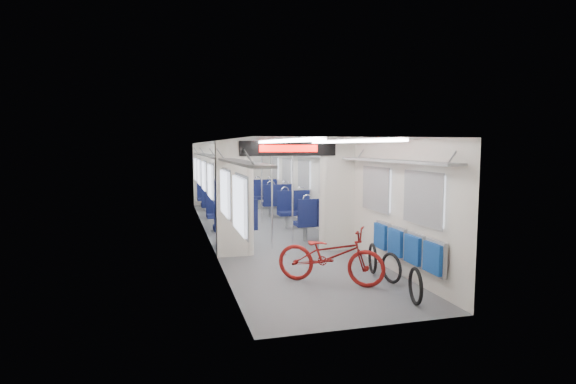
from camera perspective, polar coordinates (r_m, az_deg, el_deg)
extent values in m
plane|color=#515456|center=(11.29, -2.73, -5.38)|extent=(12.00, 12.00, 0.00)
cube|color=silver|center=(10.92, -10.22, 0.25)|extent=(0.02, 12.00, 2.30)
cube|color=silver|center=(11.52, 4.30, 0.61)|extent=(0.02, 12.00, 2.30)
cube|color=silver|center=(17.02, -7.06, 2.26)|extent=(2.90, 0.02, 2.30)
cube|color=silver|center=(5.47, 10.77, -5.25)|extent=(2.90, 0.02, 2.30)
cube|color=silver|center=(11.08, -2.79, 6.37)|extent=(2.90, 12.00, 0.02)
cube|color=white|center=(10.98, -5.61, 6.20)|extent=(0.12, 11.40, 0.04)
cube|color=white|center=(11.21, -0.02, 6.22)|extent=(0.12, 11.40, 0.04)
cube|color=silver|center=(8.99, -7.06, -1.84)|extent=(0.65, 0.18, 2.00)
cube|color=silver|center=(9.56, 6.42, -1.38)|extent=(0.65, 0.18, 2.00)
cube|color=silver|center=(9.14, -0.11, 5.56)|extent=(2.90, 0.18, 0.30)
cylinder|color=silver|center=(9.04, -5.02, -1.78)|extent=(0.20, 0.20, 2.00)
cylinder|color=silver|center=(9.45, 4.58, -1.45)|extent=(0.20, 0.20, 2.00)
cube|color=black|center=(9.03, 0.07, 5.56)|extent=(2.00, 0.03, 0.30)
cube|color=#FF0C07|center=(9.01, 0.11, 5.55)|extent=(1.20, 0.02, 0.14)
cube|color=silver|center=(6.15, -6.21, -1.60)|extent=(0.04, 1.00, 0.75)
cube|color=silver|center=(7.15, 16.89, -0.78)|extent=(0.04, 1.00, 0.75)
cube|color=silver|center=(7.73, -8.03, -0.12)|extent=(0.04, 1.00, 0.75)
cube|color=silver|center=(8.55, 11.23, 0.39)|extent=(0.04, 1.00, 0.75)
cube|color=silver|center=(10.40, -9.85, 1.37)|extent=(0.04, 1.00, 0.75)
cube|color=silver|center=(11.02, 5.02, 1.68)|extent=(0.04, 1.00, 0.75)
cube|color=silver|center=(12.29, -10.65, 2.02)|extent=(0.04, 1.00, 0.75)
cube|color=silver|center=(12.82, 2.12, 2.27)|extent=(0.04, 1.00, 0.75)
cube|color=silver|center=(14.18, -11.24, 2.50)|extent=(0.04, 1.00, 0.75)
cube|color=silver|center=(14.64, -0.07, 2.71)|extent=(0.04, 1.00, 0.75)
cube|color=silver|center=(15.98, -11.67, 2.85)|extent=(0.04, 1.00, 0.75)
cube|color=silver|center=(16.39, -1.70, 3.04)|extent=(0.04, 1.00, 0.75)
cube|color=gray|center=(6.92, -6.05, 3.79)|extent=(0.30, 3.60, 0.04)
cube|color=gray|center=(7.73, 12.93, 3.89)|extent=(0.30, 3.60, 0.04)
cube|color=gray|center=(12.88, -10.24, 4.65)|extent=(0.30, 7.60, 0.04)
cube|color=gray|center=(13.33, 0.75, 4.77)|extent=(0.30, 7.60, 0.04)
cube|color=gray|center=(16.97, -7.02, 1.74)|extent=(0.90, 0.05, 2.00)
imported|color=maroon|center=(7.26, 5.40, -8.00)|extent=(1.79, 1.49, 0.92)
cube|color=gray|center=(6.92, 18.29, -7.94)|extent=(0.06, 0.46, 0.52)
cube|color=navy|center=(6.89, 17.87, -7.99)|extent=(0.06, 0.42, 0.44)
cube|color=gray|center=(7.37, 15.93, -7.03)|extent=(0.06, 0.46, 0.52)
cube|color=navy|center=(7.34, 15.53, -7.07)|extent=(0.06, 0.42, 0.44)
cube|color=gray|center=(7.84, 13.86, -6.22)|extent=(0.06, 0.46, 0.52)
cube|color=navy|center=(7.81, 13.47, -6.25)|extent=(0.06, 0.42, 0.44)
cube|color=gray|center=(8.31, 12.02, -5.49)|extent=(0.06, 0.46, 0.52)
cube|color=navy|center=(8.28, 11.65, -5.52)|extent=(0.06, 0.42, 0.44)
torus|color=black|center=(6.59, 15.88, -11.62)|extent=(0.16, 0.53, 0.53)
torus|color=black|center=(7.48, 12.98, -9.56)|extent=(0.13, 0.50, 0.50)
torus|color=black|center=(7.96, 10.69, -8.46)|extent=(0.17, 0.53, 0.53)
cube|color=#0D133D|center=(10.11, -5.41, -4.41)|extent=(0.48, 0.45, 0.10)
cylinder|color=gray|center=(10.16, -5.39, -5.66)|extent=(0.10, 0.10, 0.35)
cube|color=#0D133D|center=(9.88, -5.25, -2.64)|extent=(0.48, 0.08, 0.58)
torus|color=silver|center=(9.84, -5.27, -0.96)|extent=(0.24, 0.03, 0.24)
cube|color=#0D133D|center=(11.87, -6.87, -2.91)|extent=(0.48, 0.45, 0.10)
cylinder|color=gray|center=(11.91, -6.85, -3.98)|extent=(0.10, 0.10, 0.35)
cube|color=#0D133D|center=(12.00, -7.01, -1.16)|extent=(0.48, 0.08, 0.58)
torus|color=silver|center=(11.97, -7.02, 0.22)|extent=(0.24, 0.03, 0.24)
cube|color=#0D133D|center=(10.05, -8.06, -4.51)|extent=(0.48, 0.45, 0.10)
cylinder|color=gray|center=(10.09, -8.04, -5.77)|extent=(0.10, 0.10, 0.35)
cube|color=#0D133D|center=(9.82, -7.96, -2.73)|extent=(0.48, 0.08, 0.58)
torus|color=silver|center=(9.78, -7.98, -1.04)|extent=(0.24, 0.03, 0.24)
cube|color=#0D133D|center=(11.82, -9.12, -2.98)|extent=(0.48, 0.45, 0.10)
cylinder|color=gray|center=(11.85, -9.11, -4.05)|extent=(0.10, 0.10, 0.35)
cube|color=#0D133D|center=(11.95, -9.24, -1.23)|extent=(0.48, 0.08, 0.58)
torus|color=silver|center=(11.92, -9.26, 0.17)|extent=(0.24, 0.03, 0.24)
cube|color=#0D133D|center=(10.45, 2.18, -4.06)|extent=(0.45, 0.42, 0.10)
cylinder|color=gray|center=(10.49, 2.18, -5.27)|extent=(0.10, 0.10, 0.35)
cube|color=#0D133D|center=(10.24, 2.47, -2.43)|extent=(0.45, 0.08, 0.54)
torus|color=silver|center=(10.21, 2.48, -0.92)|extent=(0.23, 0.03, 0.23)
cube|color=#0D133D|center=(12.05, -0.19, -2.74)|extent=(0.45, 0.42, 0.10)
cylinder|color=gray|center=(12.09, -0.19, -3.79)|extent=(0.10, 0.10, 0.35)
cube|color=#0D133D|center=(12.17, -0.39, -1.12)|extent=(0.45, 0.08, 0.54)
torus|color=silver|center=(12.14, -0.39, 0.16)|extent=(0.23, 0.03, 0.23)
cube|color=#0D133D|center=(10.60, 4.62, -3.93)|extent=(0.45, 0.42, 0.10)
cylinder|color=gray|center=(10.64, 4.61, -5.13)|extent=(0.10, 0.10, 0.35)
cube|color=#0D133D|center=(10.39, 4.94, -2.33)|extent=(0.45, 0.08, 0.54)
torus|color=silver|center=(10.36, 4.96, -0.84)|extent=(0.23, 0.03, 0.23)
cube|color=#0D133D|center=(12.18, 1.95, -2.65)|extent=(0.45, 0.42, 0.10)
cylinder|color=gray|center=(12.21, 1.95, -3.69)|extent=(0.10, 0.10, 0.35)
cube|color=#0D133D|center=(12.29, 1.73, -1.05)|extent=(0.45, 0.08, 0.54)
torus|color=silver|center=(12.27, 1.73, 0.21)|extent=(0.23, 0.03, 0.23)
cube|color=#0D133D|center=(13.97, -8.11, -1.61)|extent=(0.46, 0.43, 0.10)
cylinder|color=gray|center=(14.00, -8.10, -2.53)|extent=(0.10, 0.10, 0.35)
cube|color=#0D133D|center=(13.76, -8.05, -0.34)|extent=(0.46, 0.08, 0.56)
torus|color=silver|center=(13.74, -8.06, 0.81)|extent=(0.23, 0.03, 0.23)
cube|color=#0D133D|center=(15.67, -8.87, -0.82)|extent=(0.46, 0.43, 0.10)
cylinder|color=gray|center=(15.70, -8.86, -1.64)|extent=(0.10, 0.10, 0.35)
cube|color=#0D133D|center=(15.81, -8.96, 0.43)|extent=(0.46, 0.08, 0.56)
torus|color=silver|center=(15.79, -8.98, 1.44)|extent=(0.23, 0.03, 0.23)
cube|color=#0D133D|center=(13.93, -10.03, -1.67)|extent=(0.46, 0.43, 0.10)
cylinder|color=gray|center=(13.96, -10.02, -2.58)|extent=(0.10, 0.10, 0.35)
cube|color=#0D133D|center=(13.72, -9.99, -0.40)|extent=(0.46, 0.08, 0.56)
torus|color=silver|center=(13.69, -10.01, 0.76)|extent=(0.23, 0.03, 0.23)
cube|color=#0D133D|center=(15.63, -10.59, -0.87)|extent=(0.46, 0.43, 0.10)
cylinder|color=gray|center=(15.66, -10.57, -1.69)|extent=(0.10, 0.10, 0.35)
cube|color=#0D133D|center=(15.77, -10.66, 0.39)|extent=(0.46, 0.08, 0.56)
torus|color=silver|center=(15.75, -10.68, 1.40)|extent=(0.23, 0.03, 0.23)
cube|color=#0D133D|center=(14.03, -2.33, -1.53)|extent=(0.47, 0.44, 0.10)
cylinder|color=gray|center=(14.06, -2.33, -2.44)|extent=(0.10, 0.10, 0.35)
cube|color=#0D133D|center=(13.81, -2.18, -0.23)|extent=(0.47, 0.08, 0.57)
torus|color=silver|center=(13.79, -2.18, 0.95)|extent=(0.24, 0.03, 0.24)
cube|color=#0D133D|center=(15.75, -3.75, -0.73)|extent=(0.47, 0.44, 0.10)
cylinder|color=gray|center=(15.78, -3.75, -1.54)|extent=(0.10, 0.10, 0.35)
cube|color=#0D133D|center=(15.89, -3.88, 0.55)|extent=(0.47, 0.08, 0.57)
torus|color=silver|center=(15.87, -3.89, 1.58)|extent=(0.24, 0.03, 0.24)
cube|color=#0D133D|center=(14.13, -0.47, -1.47)|extent=(0.47, 0.44, 0.10)
cylinder|color=gray|center=(14.16, -0.47, -2.37)|extent=(0.10, 0.10, 0.35)
cube|color=#0D133D|center=(13.93, -0.29, -0.18)|extent=(0.47, 0.08, 0.57)
torus|color=silver|center=(13.90, -0.29, 1.00)|extent=(0.24, 0.03, 0.24)
cube|color=#0D133D|center=(15.85, -2.08, -0.68)|extent=(0.47, 0.44, 0.10)
cylinder|color=gray|center=(15.88, -2.08, -1.49)|extent=(0.10, 0.10, 0.35)
cube|color=#0D133D|center=(15.99, -2.23, 0.59)|extent=(0.47, 0.08, 0.57)
torus|color=silver|center=(15.96, -2.24, 1.61)|extent=(0.24, 0.03, 0.24)
cylinder|color=silver|center=(9.54, -2.04, -0.45)|extent=(0.04, 0.04, 2.30)
cylinder|color=silver|center=(10.08, 0.58, -0.12)|extent=(0.04, 0.04, 2.30)
cylinder|color=silver|center=(12.74, -6.00, 1.09)|extent=(0.04, 0.04, 2.30)
cylinder|color=silver|center=(12.79, -3.36, 1.13)|extent=(0.04, 0.04, 2.30)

